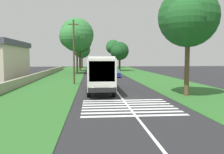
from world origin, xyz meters
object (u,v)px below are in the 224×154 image
object	(u,v)px
trailing_car_1	(95,72)
roadside_tree_left_0	(79,41)
roadside_tree_right_2	(113,47)
roadside_tree_left_1	(81,50)
roadside_tree_left_2	(76,36)
coach_bus	(99,71)
roadside_tree_right_1	(119,52)
utility_pole	(74,51)
roadside_tree_right_0	(187,19)
trailing_car_2	(94,70)
trailing_car_0	(115,74)

from	to	relation	value
trailing_car_1	roadside_tree_left_0	bearing A→B (deg)	14.89
roadside_tree_left_0	roadside_tree_right_2	size ratio (longest dim) A/B	1.17
roadside_tree_left_1	roadside_tree_left_2	xyz separation A→B (m)	(-30.49, 0.04, 2.17)
coach_bus	roadside_tree_right_1	world-z (taller)	roadside_tree_right_1
roadside_tree_left_2	utility_pole	bearing A→B (deg)	-177.46
roadside_tree_left_2	roadside_tree_right_0	distance (m)	34.62
roadside_tree_left_0	roadside_tree_right_0	xyz separation A→B (m)	(-43.49, -11.82, -1.07)
trailing_car_1	trailing_car_2	distance (m)	5.58
trailing_car_0	roadside_tree_left_0	distance (m)	23.55
roadside_tree_right_0	coach_bus	bearing A→B (deg)	62.48
trailing_car_1	roadside_tree_left_2	world-z (taller)	roadside_tree_left_2
roadside_tree_right_2	utility_pole	size ratio (longest dim) A/B	1.16
coach_bus	utility_pole	xyz separation A→B (m)	(6.95, 3.19, 2.36)
roadside_tree_left_0	utility_pole	world-z (taller)	roadside_tree_left_0
trailing_car_2	roadside_tree_right_0	xyz separation A→B (m)	(-33.99, -7.97, 6.50)
roadside_tree_right_1	roadside_tree_right_2	world-z (taller)	roadside_tree_right_2
trailing_car_2	roadside_tree_right_0	distance (m)	35.51
roadside_tree_left_1	roadside_tree_right_1	bearing A→B (deg)	-150.61
roadside_tree_right_0	utility_pole	distance (m)	15.84
trailing_car_1	roadside_tree_left_1	size ratio (longest dim) A/B	0.46
coach_bus	roadside_tree_left_2	size ratio (longest dim) A/B	0.90
trailing_car_2	coach_bus	bearing A→B (deg)	-179.78
trailing_car_0	roadside_tree_right_2	distance (m)	40.13
roadside_tree_left_1	roadside_tree_right_1	size ratio (longest dim) A/B	1.17
trailing_car_0	roadside_tree_left_2	distance (m)	14.82
coach_bus	roadside_tree_right_2	distance (m)	58.48
roadside_tree_right_1	trailing_car_0	bearing A→B (deg)	170.91
roadside_tree_left_2	utility_pole	world-z (taller)	roadside_tree_left_2
coach_bus	trailing_car_1	xyz separation A→B (m)	(24.32, -0.04, -1.48)
trailing_car_1	roadside_tree_right_1	distance (m)	17.13
trailing_car_0	roadside_tree_left_2	xyz separation A→B (m)	(9.95, 7.71, 7.82)
roadside_tree_left_2	roadside_tree_right_2	world-z (taller)	roadside_tree_left_2
roadside_tree_left_1	roadside_tree_right_1	distance (m)	22.46
roadside_tree_right_1	roadside_tree_left_1	bearing A→B (deg)	29.39
trailing_car_0	roadside_tree_right_0	size ratio (longest dim) A/B	0.43
coach_bus	roadside_tree_left_1	distance (m)	59.14
roadside_tree_left_1	roadside_tree_right_2	size ratio (longest dim) A/B	0.94
roadside_tree_right_2	trailing_car_2	bearing A→B (deg)	165.87
coach_bus	roadside_tree_left_0	world-z (taller)	roadside_tree_left_0
coach_bus	trailing_car_0	world-z (taller)	coach_bus
trailing_car_0	roadside_tree_right_2	world-z (taller)	roadside_tree_right_2
coach_bus	roadside_tree_left_0	xyz separation A→B (m)	(39.39, 3.96, 6.09)
trailing_car_1	roadside_tree_right_0	bearing A→B (deg)	-164.62
roadside_tree_left_2	utility_pole	distance (m)	21.80
utility_pole	trailing_car_0	bearing A→B (deg)	-30.54
coach_bus	trailing_car_2	world-z (taller)	coach_bus
trailing_car_1	roadside_tree_left_1	distance (m)	35.23
coach_bus	trailing_car_1	world-z (taller)	coach_bus
roadside_tree_left_1	utility_pole	size ratio (longest dim) A/B	1.09
trailing_car_0	roadside_tree_left_2	size ratio (longest dim) A/B	0.35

